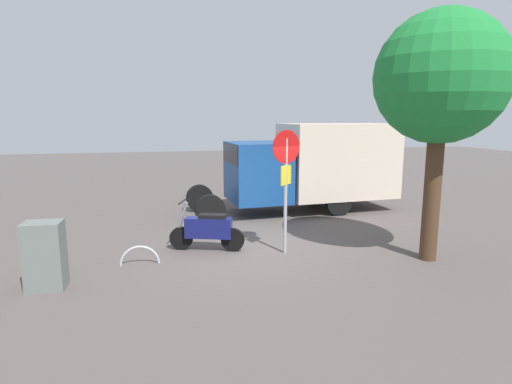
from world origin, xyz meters
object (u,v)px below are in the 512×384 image
Objects in this scene: bike_rack_hoop at (140,264)px; box_truck_near at (312,163)px; stop_sign at (286,173)px; street_tree at (441,80)px; motorcycle at (208,229)px; utility_cabinet at (45,256)px.

box_truck_near is at bearing -142.18° from bike_rack_hoop.
box_truck_near is at bearing -117.55° from stop_sign.
bike_rack_hoop is (5.49, 4.26, -1.61)m from box_truck_near.
street_tree is 6.29× the size of bike_rack_hoop.
stop_sign is 3.81m from bike_rack_hoop.
street_tree is at bearing 170.25° from bike_rack_hoop.
bike_rack_hoop is (1.56, 0.65, -0.52)m from motorcycle.
street_tree is (-4.73, 1.73, 3.40)m from motorcycle.
utility_cabinet is at bearing 45.03° from motorcycle.
bike_rack_hoop is at bearing 0.81° from stop_sign.
street_tree reaches higher than utility_cabinet.
stop_sign is at bearing 179.31° from motorcycle.
street_tree reaches higher than box_truck_near.
box_truck_near is 7.14m from bike_rack_hoop.
motorcycle is at bearing -153.41° from utility_cabinet.
street_tree is (-3.00, 1.13, 2.01)m from stop_sign.
stop_sign is 0.54× the size of street_tree.
box_truck_near is at bearing -143.78° from utility_cabinet.
bike_rack_hoop is (6.29, -1.08, -3.92)m from street_tree.
bike_rack_hoop is at bearing 40.93° from motorcycle.
box_truck_near reaches higher than stop_sign.
motorcycle is 3.56m from utility_cabinet.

